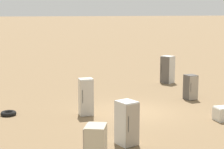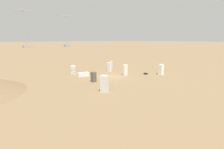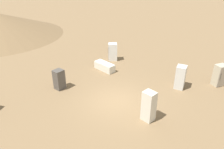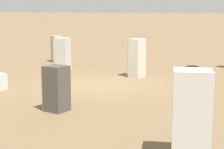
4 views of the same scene
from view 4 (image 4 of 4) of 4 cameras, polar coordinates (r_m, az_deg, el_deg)
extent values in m
plane|color=brown|center=(15.93, -1.79, -1.59)|extent=(1000.00, 1000.00, 0.00)
cube|color=silver|center=(7.94, 12.01, -6.22)|extent=(0.95, 0.99, 1.94)
cube|color=#56514C|center=(8.30, 11.89, -5.51)|extent=(0.31, 0.71, 1.86)
cylinder|color=#2D2D2D|center=(8.33, 13.78, -4.85)|extent=(0.02, 0.02, 0.68)
cube|color=beige|center=(17.69, 3.84, 2.51)|extent=(0.75, 0.67, 1.83)
cube|color=#BCB7AD|center=(17.87, 3.06, 2.59)|extent=(0.63, 0.15, 1.75)
cylinder|color=#2D2D2D|center=(18.06, 3.43, 2.96)|extent=(0.02, 0.02, 0.64)
cube|color=silver|center=(20.23, -7.57, 3.17)|extent=(0.76, 0.82, 1.70)
cube|color=gray|center=(20.41, -8.51, 3.20)|extent=(0.61, 0.14, 1.63)
cylinder|color=#2D2D2D|center=(20.61, -8.29, 3.51)|extent=(0.02, 0.02, 0.59)
cube|color=#B2A88E|center=(23.16, -8.34, 3.86)|extent=(0.90, 0.95, 1.60)
cube|color=gray|center=(23.27, -7.61, 3.90)|extent=(0.42, 0.63, 1.54)
cylinder|color=#2D2D2D|center=(23.02, -7.32, 4.04)|extent=(0.02, 0.02, 0.56)
cube|color=#4C4742|center=(11.81, -8.43, -2.13)|extent=(0.65, 0.67, 1.44)
cube|color=gray|center=(12.04, -9.63, -1.94)|extent=(0.59, 0.07, 1.38)
cylinder|color=#2D2D2D|center=(12.20, -9.06, -1.42)|extent=(0.02, 0.02, 0.50)
torus|color=black|center=(20.40, 12.17, 0.97)|extent=(0.76, 0.76, 0.20)
camera|label=1|loc=(33.13, -17.79, 12.46)|focal=60.00mm
camera|label=2|loc=(14.33, 139.27, 4.28)|focal=28.00mm
camera|label=3|loc=(20.56, 36.31, 21.67)|focal=35.00mm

